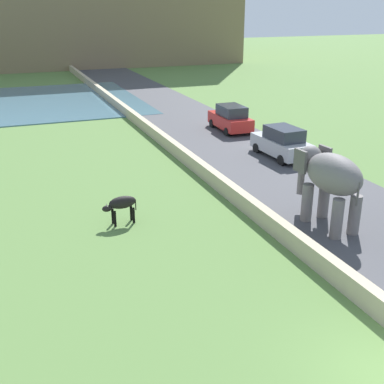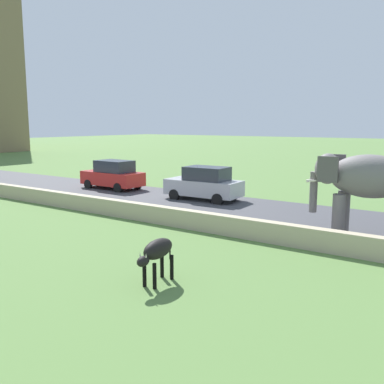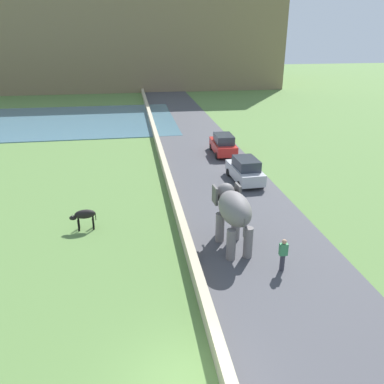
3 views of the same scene
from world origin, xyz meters
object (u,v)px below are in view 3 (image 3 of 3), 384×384
Objects in this scene: person_beside_elephant at (283,254)px; car_silver at (245,170)px; car_red at (223,145)px; cow_black at (84,215)px; elephant at (233,210)px.

car_silver reaches higher than person_beside_elephant.
car_red is 16.13m from cow_black.
car_silver and car_red have the same top height.
person_beside_elephant reaches higher than cow_black.
car_red is 2.87× the size of cow_black.
car_silver is at bearing 27.53° from cow_black.
person_beside_elephant is 1.16× the size of cow_black.
cow_black is at bearing -152.47° from car_silver.
elephant reaches higher than cow_black.
person_beside_elephant is 10.64m from cow_black.
car_silver is 11.90m from cow_black.
car_silver is 6.70m from car_red.
person_beside_elephant is at bearing -31.32° from cow_black.
elephant is 0.87× the size of car_red.
car_red is at bearing 78.32° from elephant.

